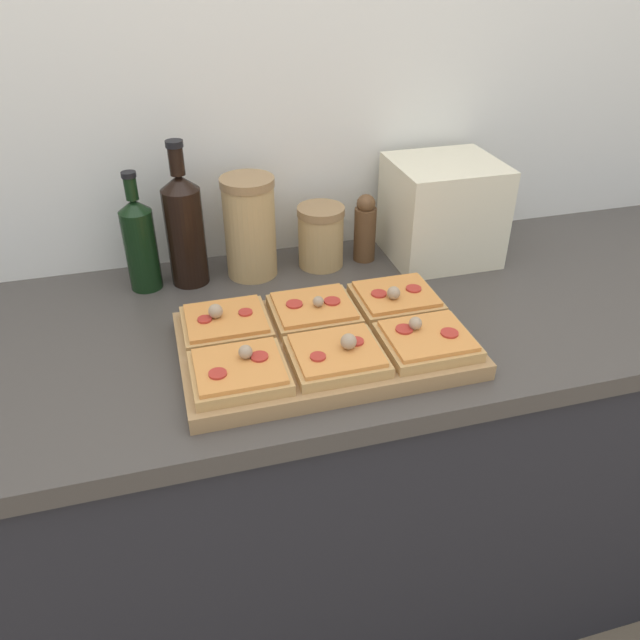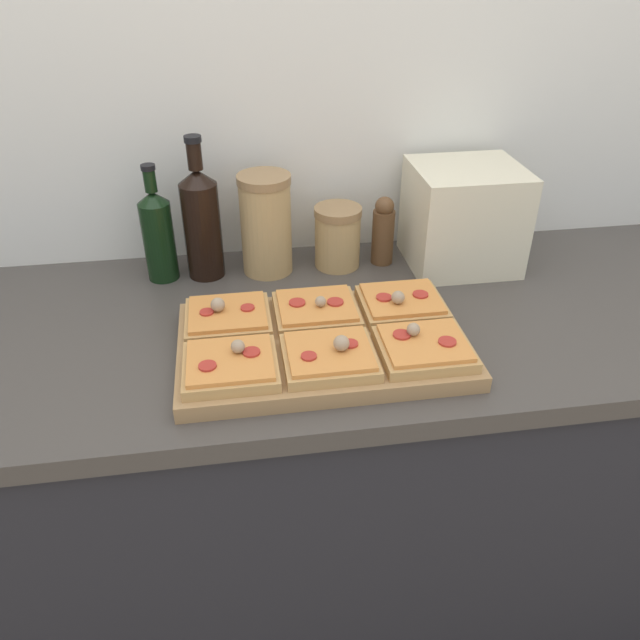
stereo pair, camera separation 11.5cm
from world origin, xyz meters
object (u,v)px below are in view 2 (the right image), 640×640
Objects in this scene: toaster_oven at (463,216)px; cutting_board at (322,345)px; wine_bottle at (202,221)px; pepper_mill at (383,231)px; olive_oil_bottle at (158,234)px; grain_jar_tall at (266,224)px; grain_jar_short at (338,237)px.

cutting_board is at bearing -139.97° from toaster_oven.
wine_bottle is 0.41m from pepper_mill.
olive_oil_bottle is at bearing 180.00° from pepper_mill.
cutting_board is at bearing -77.83° from grain_jar_tall.
wine_bottle is 2.21× the size of grain_jar_short.
olive_oil_bottle reaches higher than cutting_board.
toaster_oven is at bearing -3.64° from grain_jar_tall.
cutting_board is at bearing -58.03° from wine_bottle.
grain_jar_short is 0.54× the size of toaster_oven.
olive_oil_bottle is 0.83× the size of wine_bottle.
olive_oil_bottle reaches higher than grain_jar_tall.
pepper_mill is (0.11, 0.00, 0.01)m from grain_jar_short.
toaster_oven is (0.58, -0.03, -0.01)m from wine_bottle.
wine_bottle is 0.58m from toaster_oven.
cutting_board is 1.67× the size of wine_bottle.
grain_jar_tall reaches higher than pepper_mill.
grain_jar_short is at bearing 174.30° from toaster_oven.
cutting_board is 2.01× the size of toaster_oven.
wine_bottle is (0.10, 0.00, 0.02)m from olive_oil_bottle.
grain_jar_short is 0.89× the size of pepper_mill.
olive_oil_bottle is 0.50m from pepper_mill.
olive_oil_bottle is at bearing 180.00° from grain_jar_short.
olive_oil_bottle is 0.68m from toaster_oven.
grain_jar_tall is at bearing 176.36° from toaster_oven.
toaster_oven is at bearing 40.03° from cutting_board.
wine_bottle is 0.14m from grain_jar_tall.
wine_bottle is 1.40× the size of grain_jar_tall.
grain_jar_short is (0.16, 0.00, -0.04)m from grain_jar_tall.
olive_oil_bottle is at bearing 180.00° from wine_bottle.
olive_oil_bottle is 0.99× the size of toaster_oven.
toaster_oven reaches higher than cutting_board.
grain_jar_short reaches higher than cutting_board.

